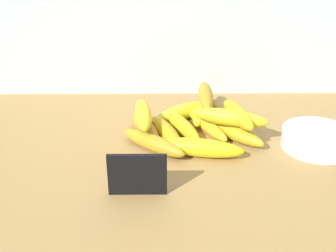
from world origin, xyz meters
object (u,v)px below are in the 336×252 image
(banana_5, at_px, (145,128))
(banana_11, at_px, (229,117))
(banana_4, at_px, (165,131))
(banana_8, at_px, (200,148))
(banana_12, at_px, (206,96))
(banana_13, at_px, (238,115))
(banana_3, at_px, (218,112))
(chalkboard_sign, at_px, (137,176))
(banana_7, at_px, (181,125))
(banana_6, at_px, (231,131))
(banana_1, at_px, (182,112))
(banana_10, at_px, (143,114))
(banana_0, at_px, (206,124))
(banana_2, at_px, (203,111))
(banana_9, at_px, (153,143))
(fruit_bowl, at_px, (318,139))

(banana_5, height_order, banana_11, banana_11)
(banana_4, xyz_separation_m, banana_5, (-0.05, 0.02, -0.00))
(banana_8, height_order, banana_12, banana_12)
(banana_13, bearing_deg, banana_11, -145.60)
(banana_3, bearing_deg, banana_12, 160.74)
(banana_11, bearing_deg, banana_8, -132.76)
(chalkboard_sign, bearing_deg, banana_11, 47.75)
(chalkboard_sign, height_order, banana_3, chalkboard_sign)
(banana_5, bearing_deg, banana_7, 10.58)
(banana_3, bearing_deg, banana_6, -81.19)
(banana_1, height_order, banana_6, banana_1)
(banana_6, height_order, banana_10, banana_10)
(banana_0, distance_m, banana_2, 0.07)
(banana_12, bearing_deg, banana_11, -72.63)
(banana_4, relative_size, banana_9, 0.89)
(chalkboard_sign, height_order, banana_0, chalkboard_sign)
(chalkboard_sign, distance_m, banana_4, 0.23)
(banana_2, xyz_separation_m, banana_6, (0.06, -0.12, -0.00))
(banana_1, xyz_separation_m, banana_10, (-0.10, -0.10, 0.04))
(banana_2, xyz_separation_m, banana_10, (-0.15, -0.11, 0.04))
(banana_2, relative_size, banana_13, 1.13)
(banana_8, xyz_separation_m, banana_12, (0.03, 0.21, 0.04))
(banana_13, bearing_deg, banana_1, 141.51)
(banana_0, distance_m, banana_8, 0.13)
(banana_7, relative_size, banana_12, 0.96)
(banana_5, height_order, banana_10, banana_10)
(banana_1, relative_size, banana_11, 0.95)
(fruit_bowl, distance_m, banana_2, 0.30)
(banana_10, bearing_deg, banana_3, 28.88)
(chalkboard_sign, distance_m, banana_12, 0.39)
(banana_7, distance_m, banana_11, 0.12)
(banana_4, height_order, banana_12, banana_12)
(banana_12, bearing_deg, banana_13, -61.03)
(banana_1, relative_size, banana_10, 1.01)
(banana_6, bearing_deg, banana_1, 135.30)
(banana_1, bearing_deg, banana_10, -134.06)
(banana_5, distance_m, banana_9, 0.08)
(banana_3, distance_m, banana_13, 0.12)
(banana_4, xyz_separation_m, banana_7, (0.04, 0.04, -0.00))
(chalkboard_sign, height_order, banana_10, chalkboard_sign)
(banana_12, bearing_deg, banana_9, -126.11)
(banana_6, bearing_deg, fruit_bowl, -13.83)
(chalkboard_sign, height_order, banana_6, chalkboard_sign)
(fruit_bowl, height_order, banana_13, banana_13)
(banana_0, height_order, banana_9, banana_9)
(fruit_bowl, height_order, banana_11, banana_11)
(banana_2, bearing_deg, banana_4, -129.86)
(banana_12, bearing_deg, banana_8, -98.33)
(banana_5, height_order, banana_13, banana_13)
(banana_8, bearing_deg, banana_11, 47.24)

